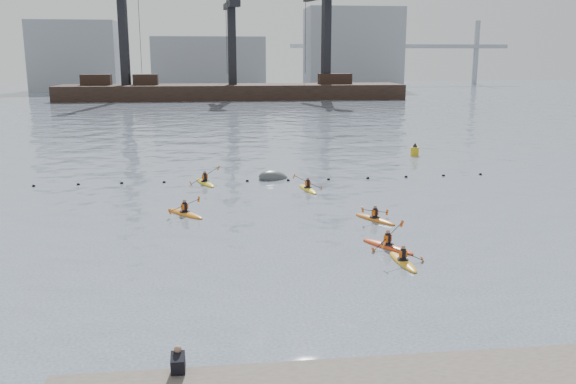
# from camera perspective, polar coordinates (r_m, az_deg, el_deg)

# --- Properties ---
(ground) EXTENTS (400.00, 400.00, 0.00)m
(ground) POSITION_cam_1_polar(r_m,az_deg,el_deg) (23.39, 4.38, -9.92)
(ground) COLOR #3D4759
(ground) RESTS_ON ground
(float_line) EXTENTS (33.24, 0.73, 0.24)m
(float_line) POSITION_cam_1_polar(r_m,az_deg,el_deg) (44.77, -1.92, 1.10)
(float_line) COLOR black
(float_line) RESTS_ON ground
(barge_pier) EXTENTS (72.00, 19.30, 29.50)m
(barge_pier) POSITION_cam_1_polar(r_m,az_deg,el_deg) (131.42, -5.29, 9.46)
(barge_pier) COLOR black
(barge_pier) RESTS_ON ground
(skyline) EXTENTS (141.00, 28.00, 22.00)m
(skyline) POSITION_cam_1_polar(r_m,az_deg,el_deg) (171.57, -4.95, 12.65)
(skyline) COLOR gray
(skyline) RESTS_ON ground
(kayaker_0) EXTENTS (2.24, 2.97, 1.27)m
(kayaker_0) POSITION_cam_1_polar(r_m,az_deg,el_deg) (29.60, 9.29, -4.97)
(kayaker_0) COLOR red
(kayaker_0) RESTS_ON ground
(kayaker_1) EXTENTS (2.01, 2.92, 1.14)m
(kayaker_1) POSITION_cam_1_polar(r_m,az_deg,el_deg) (27.59, 10.69, -6.35)
(kayaker_1) COLOR orange
(kayaker_1) RESTS_ON ground
(kayaker_2) EXTENTS (2.52, 2.91, 1.03)m
(kayaker_2) POSITION_cam_1_polar(r_m,az_deg,el_deg) (35.69, -9.63, -1.93)
(kayaker_2) COLOR orange
(kayaker_2) RESTS_ON ground
(kayaker_3) EXTENTS (2.18, 3.19, 1.28)m
(kayaker_3) POSITION_cam_1_polar(r_m,az_deg,el_deg) (41.69, 1.86, 0.33)
(kayaker_3) COLOR yellow
(kayaker_3) RESTS_ON ground
(kayaker_4) EXTENTS (2.06, 2.93, 1.03)m
(kayaker_4) POSITION_cam_1_polar(r_m,az_deg,el_deg) (34.34, 8.13, -2.47)
(kayaker_4) COLOR #C56412
(kayaker_4) RESTS_ON ground
(kayaker_5) EXTENTS (2.23, 3.35, 1.35)m
(kayaker_5) POSITION_cam_1_polar(r_m,az_deg,el_deg) (44.14, -7.77, 0.92)
(kayaker_5) COLOR gold
(kayaker_5) RESTS_ON ground
(mooring_buoy) EXTENTS (2.98, 2.31, 1.70)m
(mooring_buoy) POSITION_cam_1_polar(r_m,az_deg,el_deg) (45.52, -1.36, 1.26)
(mooring_buoy) COLOR #3D4042
(mooring_buoy) RESTS_ON ground
(nav_buoy) EXTENTS (0.74, 0.74, 1.35)m
(nav_buoy) POSITION_cam_1_polar(r_m,az_deg,el_deg) (57.33, 11.77, 3.77)
(nav_buoy) COLOR gold
(nav_buoy) RESTS_ON ground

